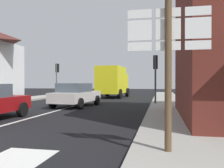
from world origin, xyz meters
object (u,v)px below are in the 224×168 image
delivery_truck (113,81)px  traffic_light_far_left (57,72)px  traffic_light_near_right (155,68)px  sedan_far (76,94)px  route_sign_post (168,59)px

delivery_truck → traffic_light_far_left: bearing=-178.7°
delivery_truck → traffic_light_far_left: traffic_light_far_left is taller
traffic_light_near_right → delivery_truck: bearing=120.7°
sedan_far → traffic_light_far_left: bearing=120.5°
delivery_truck → route_sign_post: 19.29m
sedan_far → traffic_light_near_right: size_ratio=1.31×
delivery_truck → traffic_light_far_left: (-5.87, -0.14, 0.91)m
delivery_truck → sedan_far: bearing=-93.3°
route_sign_post → traffic_light_far_left: 21.41m
route_sign_post → traffic_light_near_right: traffic_light_near_right is taller
delivery_truck → traffic_light_near_right: (4.37, -7.37, 0.81)m
route_sign_post → traffic_light_far_left: (-10.73, 18.52, 0.56)m
sedan_far → delivery_truck: bearing=86.7°
route_sign_post → traffic_light_far_left: bearing=120.1°
traffic_light_near_right → sedan_far: bearing=-159.5°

